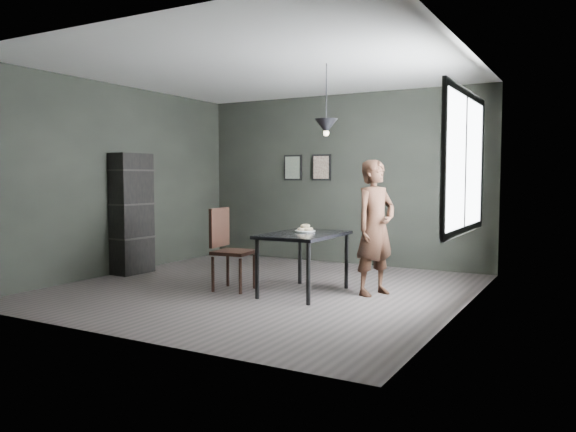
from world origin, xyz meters
The scene contains 13 objects.
ground centered at (0.00, 0.00, 0.00)m, with size 5.00×5.00×0.00m, color #322D2B.
back_wall centered at (0.00, 2.50, 1.40)m, with size 5.00×0.10×2.80m, color black.
ceiling centered at (0.00, 0.00, 2.80)m, with size 5.00×5.00×0.02m.
window_assembly centered at (2.47, 0.20, 1.60)m, with size 0.04×1.96×1.56m.
cafe_table centered at (0.60, 0.00, 0.67)m, with size 0.80×1.20×0.75m.
white_plate centered at (0.55, 0.13, 0.76)m, with size 0.23×0.23×0.01m, color white.
donut_pile centered at (0.55, 0.13, 0.79)m, with size 0.21×0.21×0.09m.
woman centered at (1.39, 0.37, 0.82)m, with size 0.60×0.40×1.65m, color black.
wood_chair centered at (-0.37, -0.26, 0.59)m, with size 0.50×0.50×1.05m.
shelf_unit centered at (-2.32, 0.05, 0.89)m, with size 0.34×0.60×1.79m, color black.
pendant_lamp centered at (0.85, 0.10, 2.05)m, with size 0.28×0.28×0.86m.
framed_print_left centered at (-0.90, 2.47, 1.60)m, with size 0.34×0.04×0.44m.
framed_print_right centered at (-0.35, 2.47, 1.60)m, with size 0.34×0.04×0.44m.
Camera 1 is at (3.77, -6.09, 1.44)m, focal length 35.00 mm.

